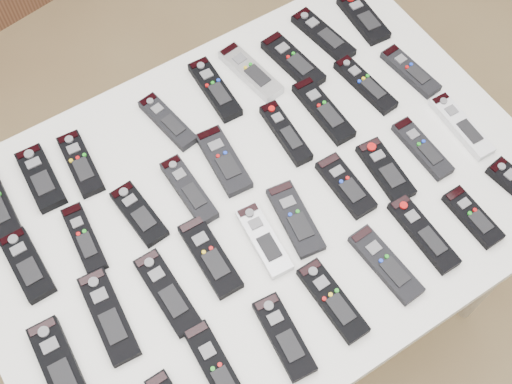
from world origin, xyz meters
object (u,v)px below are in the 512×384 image
remote_11 (139,214)px  remote_23 (295,219)px  remote_22 (264,240)px  remote_24 (346,186)px  remote_2 (81,164)px  table (256,208)px  remote_9 (27,265)px  remote_18 (60,366)px  remote_30 (219,373)px  remote_15 (323,111)px  remote_25 (385,170)px  remote_8 (363,18)px  remote_31 (284,337)px  remote_34 (423,234)px  remote_4 (215,89)px  remote_20 (167,292)px  remote_32 (332,301)px  remote_1 (41,178)px  remote_10 (84,239)px  remote_13 (224,161)px  remote_17 (410,71)px  remote_5 (251,72)px  remote_16 (365,85)px  remote_35 (473,217)px  remote_14 (286,133)px  remote_26 (422,148)px  remote_21 (210,257)px  remote_7 (323,35)px  remote_12 (189,190)px  remote_3 (168,122)px  remote_27 (461,126)px  remote_19 (109,316)px  remote_33 (386,264)px

remote_11 → remote_23: 0.34m
remote_22 → remote_24: (0.22, 0.01, 0.00)m
remote_2 → table: bearing=-39.2°
remote_9 → remote_18: same height
remote_30 → table: bearing=49.7°
remote_15 → remote_25: remote_15 is taller
remote_8 → remote_31: 0.86m
remote_31 → remote_34: (0.37, 0.02, -0.00)m
remote_4 → remote_8: remote_4 is taller
table → remote_11: size_ratio=8.03×
remote_20 → remote_34: size_ratio=1.01×
table → remote_8: (0.51, 0.29, 0.07)m
remote_32 → remote_1: bearing=122.5°
remote_10 → remote_13: size_ratio=0.93×
remote_17 → remote_22: 0.58m
remote_10 → remote_25: 0.68m
remote_5 → remote_20: 0.59m
remote_2 → remote_4: bearing=6.8°
remote_8 → remote_20: 0.87m
remote_16 → remote_35: 0.41m
remote_2 → remote_14: 0.47m
remote_4 → remote_26: bearing=-49.3°
remote_8 → remote_16: 0.22m
table → remote_21: (-0.16, -0.07, 0.07)m
remote_2 → remote_17: size_ratio=1.01×
remote_13 → remote_23: 0.22m
remote_7 → remote_9: 0.90m
remote_12 → remote_35: 0.62m
remote_15 → remote_24: bearing=-111.1°
remote_3 → remote_30: bearing=-118.2°
remote_4 → remote_5: 0.10m
table → remote_5: bearing=59.6°
remote_21 → remote_27: size_ratio=0.97×
remote_7 → remote_22: 0.59m
remote_1 → remote_26: remote_1 is taller
remote_1 → remote_2: 0.09m
remote_3 → remote_27: size_ratio=0.90×
remote_11 → remote_35: bearing=-37.9°
remote_9 → remote_26: size_ratio=0.97×
remote_5 → remote_31: same height
table → remote_25: size_ratio=7.75×
remote_19 → remote_21: (0.24, 0.00, 0.00)m
remote_9 → remote_33: bearing=-32.9°
remote_4 → remote_32: bearing=-94.5°
remote_32 → remote_33: (0.14, 0.00, -0.00)m
remote_8 → remote_13: remote_13 is taller
remote_1 → remote_11: 0.24m
remote_14 → remote_18: 0.70m
remote_31 → remote_18: bearing=160.4°
remote_21 → remote_25: remote_21 is taller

